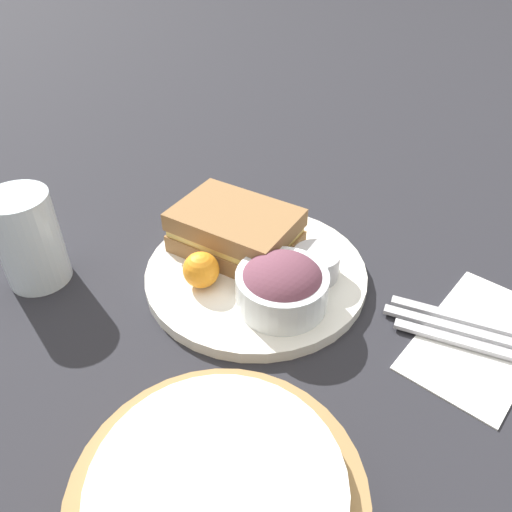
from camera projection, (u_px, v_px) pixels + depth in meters
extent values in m
plane|color=#232328|center=(256.00, 278.00, 0.62)|extent=(4.00, 4.00, 0.00)
cylinder|color=white|center=(256.00, 273.00, 0.62)|extent=(0.27, 0.27, 0.01)
cube|color=olive|center=(236.00, 241.00, 0.64)|extent=(0.16, 0.13, 0.02)
cube|color=#E5C666|center=(236.00, 231.00, 0.63)|extent=(0.16, 0.12, 0.01)
cube|color=olive|center=(235.00, 220.00, 0.62)|extent=(0.16, 0.13, 0.02)
cylinder|color=white|center=(282.00, 289.00, 0.55)|extent=(0.10, 0.10, 0.04)
ellipsoid|color=brown|center=(282.00, 283.00, 0.55)|extent=(0.09, 0.09, 0.06)
cylinder|color=#B7B7BC|center=(316.00, 264.00, 0.59)|extent=(0.06, 0.06, 0.03)
sphere|color=orange|center=(201.00, 270.00, 0.58)|extent=(0.04, 0.04, 0.04)
cylinder|color=silver|center=(28.00, 239.00, 0.59)|extent=(0.07, 0.07, 0.12)
cylinder|color=white|center=(217.00, 486.00, 0.33)|extent=(0.17, 0.17, 0.01)
cube|color=white|center=(480.00, 338.00, 0.54)|extent=(0.11, 0.20, 0.00)
cube|color=#B2B2B7|center=(482.00, 324.00, 0.55)|extent=(0.19, 0.07, 0.01)
cube|color=#B2B2B7|center=(481.00, 335.00, 0.54)|extent=(0.20, 0.08, 0.01)
cube|color=#B2B2B7|center=(480.00, 347.00, 0.53)|extent=(0.17, 0.07, 0.01)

